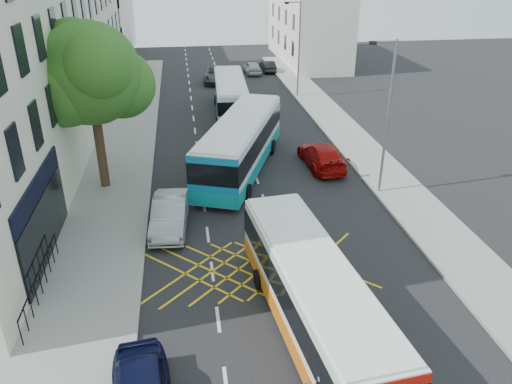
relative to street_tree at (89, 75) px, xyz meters
name	(u,v)px	position (x,y,z in m)	size (l,w,h in m)	color
ground	(327,372)	(8.51, -14.97, -6.29)	(120.00, 120.00, 0.00)	black
pavement_left	(106,186)	(0.01, 0.03, -6.22)	(5.00, 70.00, 0.15)	gray
pavement_right	(380,169)	(16.01, 0.03, -6.22)	(3.00, 70.00, 0.15)	gray
terrace_main	(24,38)	(-5.49, 9.52, 0.46)	(8.30, 45.00, 13.50)	beige
terrace_far	(93,14)	(-5.49, 40.03, -1.29)	(8.00, 20.00, 10.00)	silver
building_right	(307,26)	(19.51, 33.03, -2.29)	(6.00, 18.00, 8.00)	silver
street_tree	(89,75)	(0.00, 0.00, 0.00)	(6.30, 5.70, 8.80)	#382619
lamp_near	(387,111)	(14.71, -2.97, -1.68)	(1.45, 0.15, 8.00)	slate
lamp_far	(298,44)	(14.71, 17.03, -1.68)	(1.45, 0.15, 8.00)	slate
railings	(40,281)	(-1.19, -9.67, -5.57)	(0.08, 5.60, 1.14)	black
bus_near	(313,296)	(8.47, -13.01, -4.79)	(3.37, 10.32, 2.85)	silver
bus_mid	(241,144)	(7.77, 1.27, -4.60)	(6.55, 11.59, 3.21)	silver
bus_far	(231,96)	(8.36, 12.79, -4.79)	(2.91, 10.23, 2.85)	silver
parked_car_silver	(170,214)	(3.61, -5.06, -5.56)	(1.55, 4.46, 1.47)	#989A9F
red_hatchback	(322,155)	(12.70, 1.17, -5.58)	(2.00, 4.92, 1.43)	#9D0906
distant_car_grey	(217,75)	(8.14, 23.84, -5.55)	(2.46, 5.34, 1.48)	#3A3C41
distant_car_silver	(252,68)	(12.10, 26.97, -5.63)	(1.55, 3.86, 1.31)	#B2B3BA
distant_car_dark	(268,66)	(13.94, 27.75, -5.70)	(1.25, 3.60, 1.18)	black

